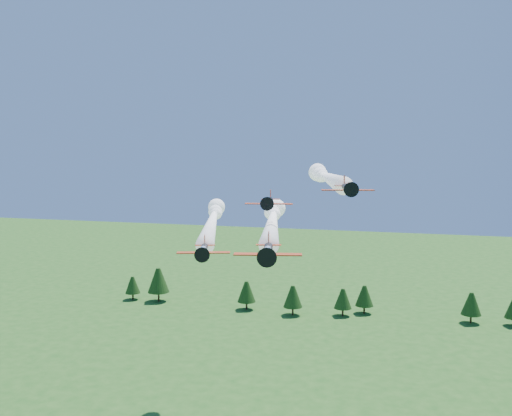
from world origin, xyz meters
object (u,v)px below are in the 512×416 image
(plane_lead, at_px, (273,220))
(plane_slot, at_px, (269,202))
(plane_right, at_px, (326,177))
(plane_left, at_px, (213,220))

(plane_lead, bearing_deg, plane_slot, -91.43)
(plane_right, height_order, plane_slot, plane_right)
(plane_slot, bearing_deg, plane_right, 66.54)
(plane_left, bearing_deg, plane_right, -9.80)
(plane_left, xyz_separation_m, plane_right, (20.67, 2.86, 8.03))
(plane_right, distance_m, plane_slot, 22.45)
(plane_lead, xyz_separation_m, plane_right, (7.64, 9.26, 6.85))
(plane_lead, height_order, plane_left, plane_lead)
(plane_lead, distance_m, plane_left, 14.56)
(plane_left, height_order, plane_slot, plane_slot)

